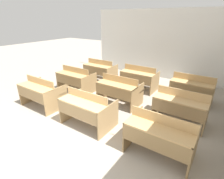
# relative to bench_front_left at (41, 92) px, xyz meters

# --- Properties ---
(ground_plane) EXTENTS (30.00, 30.00, 0.00)m
(ground_plane) POSITION_rel_bench_front_left_xyz_m (1.76, -1.47, -0.47)
(ground_plane) COLOR #9E9384
(wall_back) EXTENTS (6.05, 0.06, 2.79)m
(wall_back) POSITION_rel_bench_front_left_xyz_m (1.76, 4.60, 0.93)
(wall_back) COLOR silver
(wall_back) RESTS_ON ground_plane
(bench_front_left) EXTENTS (1.21, 0.79, 0.88)m
(bench_front_left) POSITION_rel_bench_front_left_xyz_m (0.00, 0.00, 0.00)
(bench_front_left) COLOR #94754B
(bench_front_left) RESTS_ON ground_plane
(bench_front_center) EXTENTS (1.21, 0.79, 0.88)m
(bench_front_center) POSITION_rel_bench_front_left_xyz_m (1.76, 0.01, 0.00)
(bench_front_center) COLOR #9A7B51
(bench_front_center) RESTS_ON ground_plane
(bench_front_right) EXTENTS (1.21, 0.79, 0.88)m
(bench_front_right) POSITION_rel_bench_front_left_xyz_m (3.56, 0.01, 0.00)
(bench_front_right) COLOR olive
(bench_front_right) RESTS_ON ground_plane
(bench_second_left) EXTENTS (1.21, 0.79, 0.88)m
(bench_second_left) POSITION_rel_bench_front_left_xyz_m (-0.01, 1.39, 0.00)
(bench_second_left) COLOR olive
(bench_second_left) RESTS_ON ground_plane
(bench_second_center) EXTENTS (1.21, 0.79, 0.88)m
(bench_second_center) POSITION_rel_bench_front_left_xyz_m (1.78, 1.41, 0.00)
(bench_second_center) COLOR olive
(bench_second_center) RESTS_ON ground_plane
(bench_second_right) EXTENTS (1.21, 0.79, 0.88)m
(bench_second_right) POSITION_rel_bench_front_left_xyz_m (3.58, 1.38, 0.00)
(bench_second_right) COLOR #9A7B51
(bench_second_right) RESTS_ON ground_plane
(bench_third_left) EXTENTS (1.21, 0.79, 0.88)m
(bench_third_left) POSITION_rel_bench_front_left_xyz_m (0.01, 2.77, 0.00)
(bench_third_left) COLOR #94764C
(bench_third_left) RESTS_ON ground_plane
(bench_third_center) EXTENTS (1.21, 0.79, 0.88)m
(bench_third_center) POSITION_rel_bench_front_left_xyz_m (1.77, 2.79, 0.00)
(bench_third_center) COLOR #94764C
(bench_third_center) RESTS_ON ground_plane
(bench_third_right) EXTENTS (1.21, 0.79, 0.88)m
(bench_third_right) POSITION_rel_bench_front_left_xyz_m (3.56, 2.78, 0.00)
(bench_third_right) COLOR olive
(bench_third_right) RESTS_ON ground_plane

